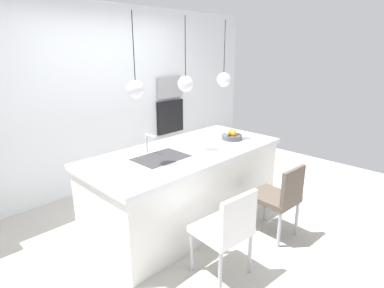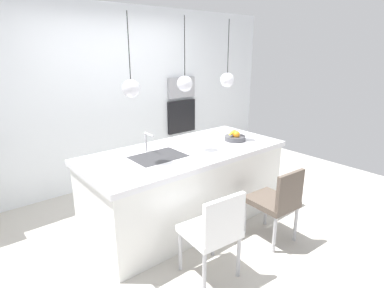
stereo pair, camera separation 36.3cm
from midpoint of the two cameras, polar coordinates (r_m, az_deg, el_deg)
The scene contains 13 objects.
floor at distance 3.94m, azimuth -3.75°, elevation -13.43°, with size 6.60×6.60×0.00m, color #BCB7AD.
back_wall at distance 4.82m, azimuth -17.45°, elevation 7.93°, with size 6.00×0.10×2.60m, color white.
kitchen_island at distance 3.74m, azimuth -3.88°, elevation -7.55°, with size 2.36×1.06×0.88m.
sink_basin at distance 3.36m, azimuth -8.73°, elevation -2.60°, with size 0.56×0.40×0.02m, color #2D2D30.
faucet at distance 3.48m, azimuth -10.97°, elevation 0.53°, with size 0.02×0.17×0.22m.
fruit_bowl at distance 3.99m, azimuth 4.66°, elevation 1.54°, with size 0.27×0.26×0.14m.
microwave at distance 5.40m, azimuth -6.11°, elevation 10.13°, with size 0.54×0.08×0.34m, color #9E9EA3.
oven at distance 5.48m, azimuth -5.95°, elevation 4.94°, with size 0.56×0.08×0.56m, color black.
chair_near at distance 2.85m, azimuth 2.53°, elevation -15.15°, with size 0.48×0.47×0.84m.
chair_middle at distance 3.49m, azimuth 12.60°, elevation -9.32°, with size 0.43×0.49×0.83m.
pendant_light_left at distance 3.03m, azimuth -13.65°, elevation 9.65°, with size 0.17×0.17×0.77m.
pendant_light_center at distance 3.42m, azimuth -4.28°, elevation 10.86°, with size 0.17×0.17×0.77m.
pendant_light_right at distance 3.88m, azimuth 3.07°, elevation 11.60°, with size 0.17×0.17×0.77m.
Camera 1 is at (-2.38, -2.43, 1.99)m, focal length 29.38 mm.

